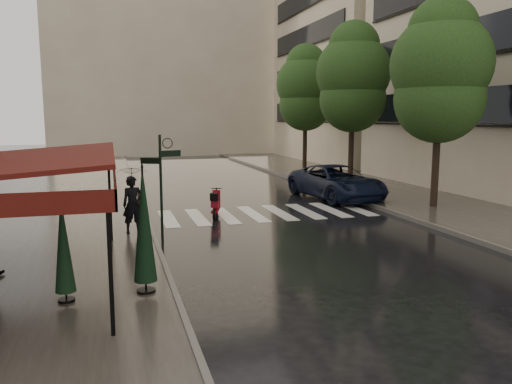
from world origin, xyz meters
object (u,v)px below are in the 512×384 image
pedestrian_with_umbrella (132,179)px  parasol_back (63,245)px  parked_car (336,182)px  parasol_front (144,224)px  scooter (215,205)px

pedestrian_with_umbrella → parasol_back: pedestrian_with_umbrella is taller
parked_car → parasol_front: 13.65m
scooter → parasol_front: 8.20m
pedestrian_with_umbrella → scooter: (2.97, 2.18, -1.31)m
pedestrian_with_umbrella → parasol_back: bearing=-116.3°
pedestrian_with_umbrella → parasol_front: (-0.00, -5.40, -0.27)m
parked_car → pedestrian_with_umbrella: bearing=-158.7°
pedestrian_with_umbrella → parasol_back: size_ratio=1.21×
pedestrian_with_umbrella → scooter: 3.91m
scooter → parasol_back: (-4.47, -7.69, 0.77)m
scooter → parasol_front: size_ratio=0.58×
parked_car → parasol_back: parasol_back is taller
parasol_back → parked_car: bearing=44.6°
parasol_front → pedestrian_with_umbrella: bearing=90.0°
scooter → parasol_back: parasol_back is taller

